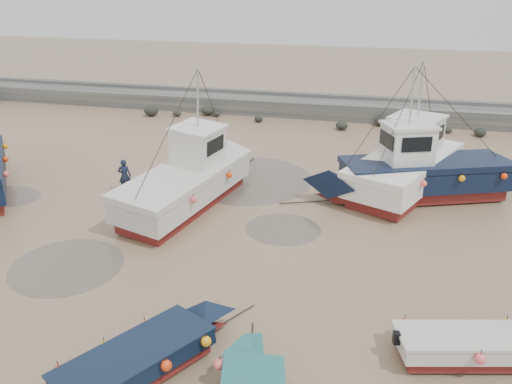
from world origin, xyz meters
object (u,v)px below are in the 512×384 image
at_px(cabin_boat_2, 413,172).
at_px(cabin_boat_3, 410,163).
at_px(dinghy_3, 481,345).
at_px(person, 127,192).
at_px(dinghy_1, 148,353).
at_px(cabin_boat_1, 192,176).

distance_m(cabin_boat_2, cabin_boat_3, 1.18).
distance_m(dinghy_3, cabin_boat_2, 11.16).
bearing_deg(dinghy_3, person, -132.44).
xyz_separation_m(dinghy_1, cabin_boat_3, (7.59, 14.62, 0.78)).
bearing_deg(person, cabin_boat_3, 176.16).
relative_size(dinghy_1, cabin_boat_3, 0.59).
bearing_deg(cabin_boat_3, cabin_boat_1, -132.04).
bearing_deg(dinghy_3, dinghy_1, -87.79).
distance_m(cabin_boat_1, cabin_boat_3, 10.83).
height_order(cabin_boat_1, person, cabin_boat_1).
height_order(cabin_boat_1, cabin_boat_2, same).
xyz_separation_m(cabin_boat_1, cabin_boat_2, (10.15, 2.83, -0.00)).
bearing_deg(cabin_boat_1, dinghy_1, -63.23).
distance_m(cabin_boat_1, person, 3.87).
distance_m(dinghy_3, cabin_boat_1, 14.10).
relative_size(cabin_boat_1, cabin_boat_3, 1.08).
bearing_deg(dinghy_1, cabin_boat_3, 95.69).
height_order(dinghy_3, cabin_boat_2, cabin_boat_2).
distance_m(dinghy_3, person, 17.34).
bearing_deg(cabin_boat_3, dinghy_3, -57.40).
height_order(dinghy_1, person, dinghy_1).
xyz_separation_m(cabin_boat_1, cabin_boat_3, (10.06, 4.01, 0.01)).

